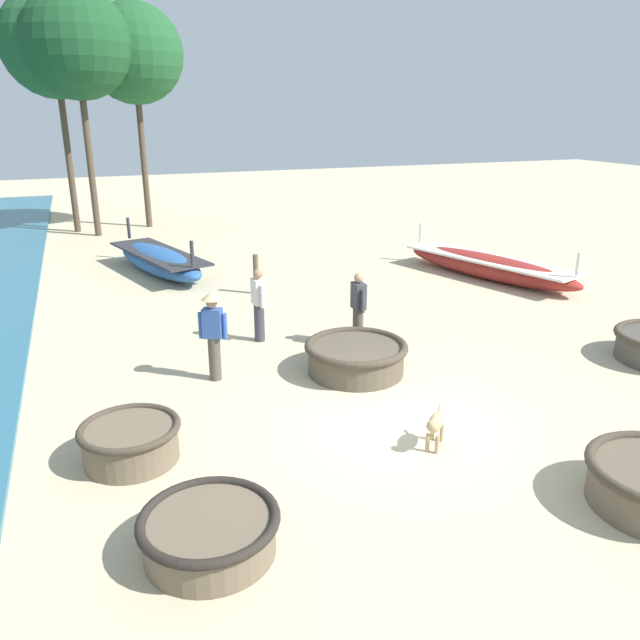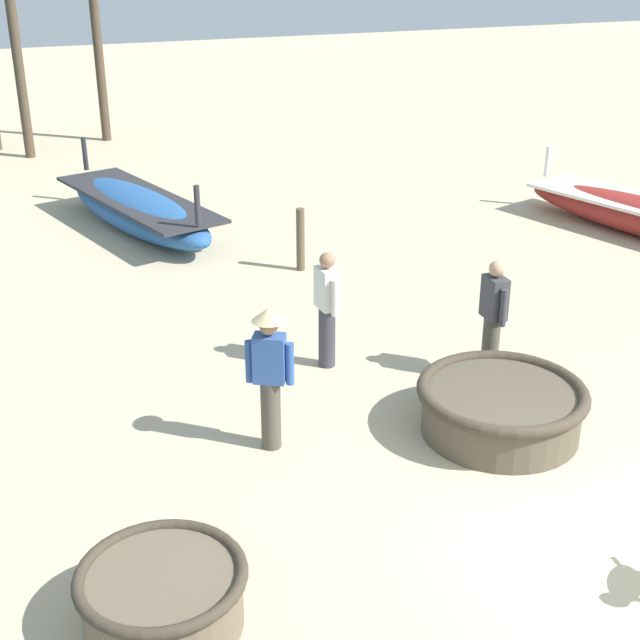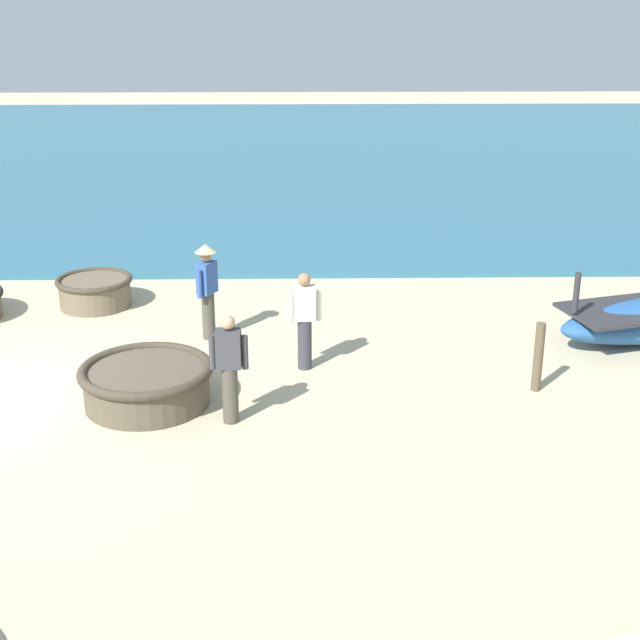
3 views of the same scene
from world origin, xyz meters
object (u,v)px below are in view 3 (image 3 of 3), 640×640
coracle_nearest (147,383)px  fisherman_standing_left (229,366)px  fisherman_with_hat (305,318)px  coracle_tilted (95,290)px  mooring_post_inland (538,357)px  fisherman_standing_right (207,285)px

coracle_nearest → fisherman_standing_left: bearing=64.3°
coracle_nearest → fisherman_with_hat: fisherman_with_hat is taller
coracle_tilted → mooring_post_inland: mooring_post_inland is taller
coracle_tilted → fisherman_standing_left: (4.82, 2.91, 0.53)m
fisherman_with_hat → fisherman_standing_right: bearing=-128.6°
fisherman_standing_right → fisherman_with_hat: (1.30, 1.63, -0.12)m
coracle_nearest → mooring_post_inland: (-0.34, 5.72, 0.21)m
fisherman_standing_left → coracle_nearest: bearing=-115.7°
coracle_tilted → fisherman_with_hat: fisherman_with_hat is taller
fisherman_standing_right → mooring_post_inland: 5.55m
coracle_nearest → fisherman_standing_left: size_ratio=1.23×
coracle_nearest → mooring_post_inland: bearing=93.4°
coracle_nearest → coracle_tilted: bearing=-158.5°
coracle_tilted → fisherman_with_hat: (2.99, 3.94, 0.53)m
coracle_nearest → fisherman_with_hat: 2.63m
mooring_post_inland → fisherman_standing_left: bearing=-78.1°
fisherman_standing_right → mooring_post_inland: fisherman_standing_right is taller
coracle_nearest → fisherman_standing_left: 1.48m
fisherman_standing_right → fisherman_standing_left: bearing=11.0°
fisherman_standing_left → mooring_post_inland: (-0.94, 4.47, -0.30)m
fisherman_with_hat → mooring_post_inland: fisherman_with_hat is taller
coracle_nearest → fisherman_standing_right: size_ratio=1.16×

